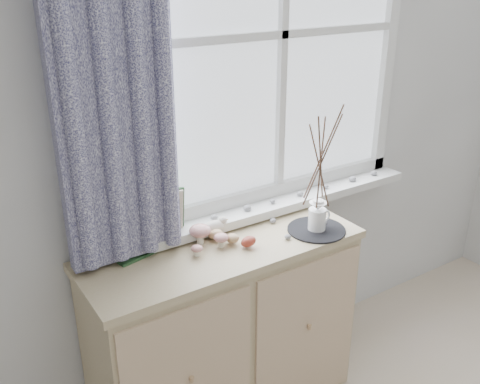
{
  "coord_description": "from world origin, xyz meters",
  "views": [
    {
      "loc": [
        -1.16,
        0.08,
        1.93
      ],
      "look_at": [
        -0.1,
        1.7,
        1.1
      ],
      "focal_mm": 40.0,
      "sensor_mm": 36.0,
      "label": 1
    }
  ],
  "objects": [
    {
      "name": "botanical_book",
      "position": [
        -0.42,
        1.87,
        0.98
      ],
      "size": [
        0.39,
        0.21,
        0.26
      ],
      "primitive_type": null,
      "rotation": [
        0.0,
        0.0,
        0.23
      ],
      "color": "#214423",
      "rests_on": "sideboard"
    },
    {
      "name": "crocheted_doily",
      "position": [
        0.27,
        1.65,
        0.85
      ],
      "size": [
        0.26,
        0.26,
        0.01
      ],
      "primitive_type": "cylinder",
      "color": "black",
      "rests_on": "sideboard"
    },
    {
      "name": "wooden_eggs",
      "position": [
        -0.11,
        1.75,
        0.88
      ],
      "size": [
        0.13,
        0.17,
        0.07
      ],
      "color": "tan",
      "rests_on": "sideboard"
    },
    {
      "name": "sideboard_pebbles",
      "position": [
        0.2,
        1.71,
        0.86
      ],
      "size": [
        0.25,
        0.19,
        0.02
      ],
      "color": "gray",
      "rests_on": "sideboard"
    },
    {
      "name": "toadstool_cluster",
      "position": [
        -0.21,
        1.8,
        0.9
      ],
      "size": [
        0.18,
        0.15,
        0.09
      ],
      "color": "white",
      "rests_on": "sideboard"
    },
    {
      "name": "songbird_figurine",
      "position": [
        -0.13,
        1.86,
        0.89
      ],
      "size": [
        0.15,
        0.08,
        0.08
      ],
      "primitive_type": null,
      "rotation": [
        0.0,
        0.0,
        -0.06
      ],
      "color": "beige",
      "rests_on": "sideboard"
    },
    {
      "name": "twig_pitcher",
      "position": [
        0.27,
        1.65,
        1.19
      ],
      "size": [
        0.23,
        0.23,
        0.59
      ],
      "rotation": [
        0.0,
        0.0,
        -0.1
      ],
      "color": "white",
      "rests_on": "crocheted_doily"
    },
    {
      "name": "sideboard",
      "position": [
        -0.15,
        1.75,
        0.43
      ],
      "size": [
        1.2,
        0.45,
        0.85
      ],
      "color": "tan",
      "rests_on": "ground"
    }
  ]
}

